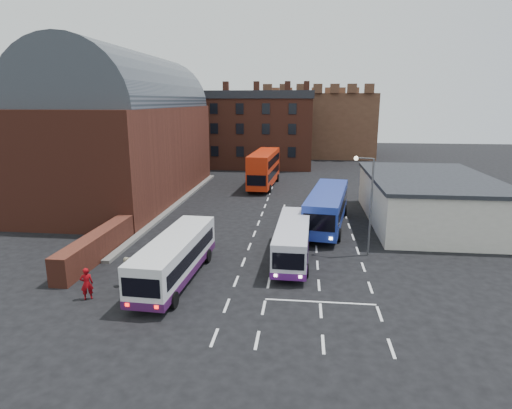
# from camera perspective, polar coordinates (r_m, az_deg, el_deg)

# --- Properties ---
(ground) EXTENTS (180.00, 180.00, 0.00)m
(ground) POSITION_cam_1_polar(r_m,az_deg,el_deg) (27.17, -2.41, -9.51)
(ground) COLOR black
(railway_station) EXTENTS (12.00, 28.00, 16.00)m
(railway_station) POSITION_cam_1_polar(r_m,az_deg,el_deg) (49.72, -16.79, 9.59)
(railway_station) COLOR #602B1E
(railway_station) RESTS_ON ground
(forecourt_wall) EXTENTS (1.20, 10.00, 1.80)m
(forecourt_wall) POSITION_cam_1_polar(r_m,az_deg,el_deg) (31.72, -20.44, -5.20)
(forecourt_wall) COLOR #602B1E
(forecourt_wall) RESTS_ON ground
(cream_building) EXTENTS (10.40, 16.40, 4.25)m
(cream_building) POSITION_cam_1_polar(r_m,az_deg,el_deg) (41.11, 21.93, 0.69)
(cream_building) COLOR beige
(cream_building) RESTS_ON ground
(brick_terrace) EXTENTS (22.00, 10.00, 11.00)m
(brick_terrace) POSITION_cam_1_polar(r_m,az_deg,el_deg) (71.54, -1.55, 9.52)
(brick_terrace) COLOR brown
(brick_terrace) RESTS_ON ground
(castle_keep) EXTENTS (22.00, 22.00, 12.00)m
(castle_keep) POSITION_cam_1_polar(r_m,az_deg,el_deg) (90.81, 7.90, 10.60)
(castle_keep) COLOR brown
(castle_keep) RESTS_ON ground
(bus_white_outbound) EXTENTS (2.88, 10.06, 2.72)m
(bus_white_outbound) POSITION_cam_1_polar(r_m,az_deg,el_deg) (26.48, -10.70, -6.64)
(bus_white_outbound) COLOR silver
(bus_white_outbound) RESTS_ON ground
(bus_white_inbound) EXTENTS (2.56, 9.41, 2.55)m
(bus_white_inbound) POSITION_cam_1_polar(r_m,az_deg,el_deg) (29.51, 4.93, -4.51)
(bus_white_inbound) COLOR silver
(bus_white_inbound) RESTS_ON ground
(bus_blue) EXTENTS (4.39, 12.01, 3.20)m
(bus_blue) POSITION_cam_1_polar(r_m,az_deg,el_deg) (37.22, 9.47, -0.19)
(bus_blue) COLOR navy
(bus_blue) RESTS_ON ground
(bus_red_double) EXTENTS (3.33, 11.28, 4.46)m
(bus_red_double) POSITION_cam_1_polar(r_m,az_deg,el_deg) (54.09, 1.07, 4.83)
(bus_red_double) COLOR red
(bus_red_double) RESTS_ON ground
(street_lamp) EXTENTS (1.36, 0.63, 7.00)m
(street_lamp) POSITION_cam_1_polar(r_m,az_deg,el_deg) (30.48, 14.69, 0.98)
(street_lamp) COLOR #595A5D
(street_lamp) RESTS_ON ground
(pedestrian_red) EXTENTS (0.80, 0.69, 1.84)m
(pedestrian_red) POSITION_cam_1_polar(r_m,az_deg,el_deg) (25.61, -21.64, -9.78)
(pedestrian_red) COLOR maroon
(pedestrian_red) RESTS_ON ground
(pedestrian_beige) EXTENTS (0.91, 0.72, 1.79)m
(pedestrian_beige) POSITION_cam_1_polar(r_m,az_deg,el_deg) (26.62, -16.84, -8.53)
(pedestrian_beige) COLOR beige
(pedestrian_beige) RESTS_ON ground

